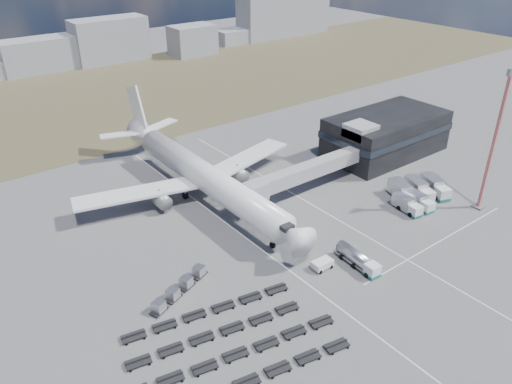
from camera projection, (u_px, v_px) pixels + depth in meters
ground at (307, 272)px, 82.52m from camera, size 420.00×420.00×0.00m
grass_strip at (73, 103)px, 159.26m from camera, size 420.00×90.00×0.01m
lane_markings at (336, 243)px, 89.83m from camera, size 47.12×110.00×0.01m
terminal at (386, 134)px, 122.22m from camera, size 30.40×16.40×11.00m
jet_bridge at (298, 175)px, 102.84m from camera, size 30.30×3.80×7.05m
airliner at (201, 174)px, 102.58m from camera, size 51.59×64.53×17.62m
skyline at (74, 47)px, 194.48m from camera, size 310.45×25.02×21.04m
fuel_tanker at (358, 259)px, 83.32m from camera, size 2.71×8.84×2.82m
pushback_tug at (322, 265)px, 83.05m from camera, size 3.55×2.04×1.56m
catering_truck at (226, 190)px, 105.13m from camera, size 4.12×5.99×2.54m
service_trucks_near at (413, 203)px, 99.92m from camera, size 6.44×7.39×2.70m
service_trucks_far at (419, 189)px, 104.30m from camera, size 12.55×10.99×3.20m
uld_row at (180, 288)px, 77.31m from camera, size 12.29×6.18×1.74m
baggage_dollies at (225, 346)px, 67.67m from camera, size 32.34×21.08×0.82m
floodlight_mast at (494, 142)px, 94.46m from camera, size 2.68×2.19×28.43m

